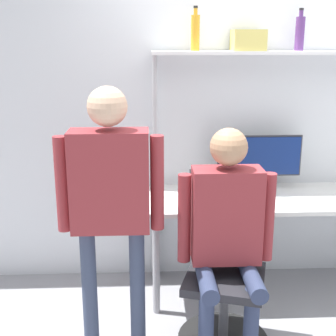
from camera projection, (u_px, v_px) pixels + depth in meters
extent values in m
plane|color=gray|center=(282.00, 315.00, 3.25)|extent=(12.00, 12.00, 0.00)
cube|color=silver|center=(268.00, 107.00, 3.56)|extent=(8.00, 0.06, 2.70)
cube|color=silver|center=(276.00, 198.00, 3.38)|extent=(1.87, 0.65, 0.03)
cylinder|color=#A5A5AA|center=(156.00, 265.00, 3.19)|extent=(0.05, 0.05, 0.72)
cylinder|color=#A5A5AA|center=(155.00, 234.00, 3.70)|extent=(0.05, 0.05, 0.72)
cube|color=white|center=(277.00, 53.00, 3.29)|extent=(1.77, 0.24, 0.02)
cylinder|color=#B2B2B7|center=(155.00, 173.00, 3.49)|extent=(0.04, 0.04, 1.77)
cylinder|color=#333338|center=(258.00, 189.00, 3.52)|extent=(0.22, 0.22, 0.01)
cylinder|color=#333338|center=(258.00, 181.00, 3.50)|extent=(0.06, 0.06, 0.11)
cube|color=#333338|center=(259.00, 156.00, 3.46)|extent=(0.62, 0.01, 0.31)
cube|color=navy|center=(260.00, 156.00, 3.45)|extent=(0.60, 0.02, 0.28)
cube|color=#333338|center=(211.00, 205.00, 3.20)|extent=(0.29, 0.23, 0.01)
cube|color=black|center=(212.00, 205.00, 3.18)|extent=(0.24, 0.13, 0.00)
cube|color=#333338|center=(210.00, 186.00, 3.24)|extent=(0.29, 0.10, 0.22)
cube|color=#194C8C|center=(210.00, 186.00, 3.23)|extent=(0.25, 0.08, 0.19)
cube|color=silver|center=(250.00, 204.00, 3.21)|extent=(0.07, 0.15, 0.01)
cube|color=black|center=(250.00, 203.00, 3.21)|extent=(0.06, 0.13, 0.00)
cylinder|color=#4C4C51|center=(224.00, 310.00, 2.86)|extent=(0.06, 0.06, 0.38)
cube|color=#26262B|center=(225.00, 279.00, 2.80)|extent=(0.57, 0.57, 0.05)
cube|color=#26262B|center=(230.00, 227.00, 2.93)|extent=(0.41, 0.16, 0.45)
cylinder|color=#2D3856|center=(206.00, 328.00, 2.69)|extent=(0.09, 0.09, 0.49)
cylinder|color=#2D3856|center=(251.00, 327.00, 2.70)|extent=(0.09, 0.09, 0.49)
cylinder|color=#2D3856|center=(206.00, 281.00, 2.64)|extent=(0.10, 0.38, 0.10)
cylinder|color=#2D3856|center=(252.00, 279.00, 2.65)|extent=(0.10, 0.38, 0.10)
cube|color=maroon|center=(226.00, 215.00, 2.72)|extent=(0.40, 0.20, 0.56)
cylinder|color=maroon|center=(184.00, 219.00, 2.72)|extent=(0.08, 0.08, 0.53)
cylinder|color=maroon|center=(268.00, 217.00, 2.74)|extent=(0.08, 0.08, 0.53)
sphere|color=tan|center=(229.00, 147.00, 2.62)|extent=(0.21, 0.21, 0.21)
cylinder|color=#38425B|center=(90.00, 292.00, 2.77)|extent=(0.09, 0.09, 0.81)
cylinder|color=#38425B|center=(138.00, 291.00, 2.78)|extent=(0.09, 0.09, 0.81)
cube|color=maroon|center=(110.00, 181.00, 2.59)|extent=(0.44, 0.20, 0.57)
cylinder|color=maroon|center=(62.00, 184.00, 2.58)|extent=(0.08, 0.08, 0.54)
cylinder|color=maroon|center=(157.00, 183.00, 2.61)|extent=(0.08, 0.08, 0.54)
sphere|color=#D8AD8C|center=(107.00, 106.00, 2.48)|extent=(0.22, 0.22, 0.22)
cylinder|color=gold|center=(195.00, 33.00, 3.23)|extent=(0.06, 0.06, 0.24)
cylinder|color=gold|center=(196.00, 11.00, 3.20)|extent=(0.03, 0.03, 0.04)
cylinder|color=black|center=(196.00, 7.00, 3.19)|extent=(0.03, 0.03, 0.01)
cylinder|color=#593372|center=(300.00, 34.00, 3.27)|extent=(0.06, 0.06, 0.23)
cylinder|color=#593372|center=(301.00, 13.00, 3.23)|extent=(0.03, 0.03, 0.04)
cylinder|color=black|center=(301.00, 9.00, 3.22)|extent=(0.03, 0.03, 0.01)
cube|color=#DBCC66|center=(248.00, 40.00, 3.26)|extent=(0.22, 0.20, 0.14)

